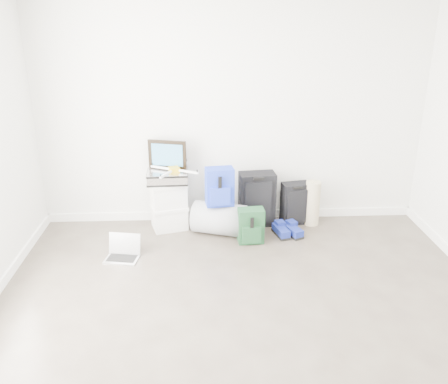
{
  "coord_description": "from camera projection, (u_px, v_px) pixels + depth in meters",
  "views": [
    {
      "loc": [
        -0.35,
        -2.89,
        2.46
      ],
      "look_at": [
        -0.12,
        1.9,
        0.58
      ],
      "focal_mm": 38.0,
      "sensor_mm": 36.0,
      "label": 1
    }
  ],
  "objects": [
    {
      "name": "duffel_bag",
      "position": [
        220.0,
        219.0,
        5.45
      ],
      "size": [
        0.69,
        0.55,
        0.37
      ],
      "primitive_type": "cylinder",
      "rotation": [
        0.0,
        1.57,
        -0.33
      ],
      "color": "gray",
      "rests_on": "ground"
    },
    {
      "name": "carry_on",
      "position": [
        295.0,
        203.0,
        5.69
      ],
      "size": [
        0.35,
        0.27,
        0.51
      ],
      "rotation": [
        0.0,
        0.0,
        0.19
      ],
      "color": "black",
      "rests_on": "ground"
    },
    {
      "name": "green_backpack",
      "position": [
        251.0,
        227.0,
        5.24
      ],
      "size": [
        0.29,
        0.22,
        0.4
      ],
      "rotation": [
        0.0,
        0.0,
        0.06
      ],
      "color": "#153A23",
      "rests_on": "ground"
    },
    {
      "name": "large_suitcase",
      "position": [
        257.0,
        199.0,
        5.63
      ],
      "size": [
        0.44,
        0.3,
        0.65
      ],
      "rotation": [
        0.0,
        0.0,
        0.09
      ],
      "color": "black",
      "rests_on": "ground"
    },
    {
      "name": "briefcase",
      "position": [
        168.0,
        177.0,
        5.42
      ],
      "size": [
        0.47,
        0.35,
        0.13
      ],
      "primitive_type": "cube",
      "rotation": [
        0.0,
        0.0,
        0.04
      ],
      "color": "#B2B2B7",
      "rests_on": "boxes_stack"
    },
    {
      "name": "laptop",
      "position": [
        123.0,
        252.0,
        4.96
      ],
      "size": [
        0.38,
        0.3,
        0.24
      ],
      "rotation": [
        0.0,
        0.0,
        -0.18
      ],
      "color": "silver",
      "rests_on": "ground"
    },
    {
      "name": "drone",
      "position": [
        174.0,
        170.0,
        5.38
      ],
      "size": [
        0.55,
        0.55,
        0.05
      ],
      "rotation": [
        0.0,
        0.0,
        0.32
      ],
      "color": "gold",
      "rests_on": "briefcase"
    },
    {
      "name": "rolled_rug",
      "position": [
        312.0,
        203.0,
        5.66
      ],
      "size": [
        0.18,
        0.18,
        0.54
      ],
      "primitive_type": "cylinder",
      "color": "tan",
      "rests_on": "ground"
    },
    {
      "name": "painting",
      "position": [
        167.0,
        155.0,
        5.43
      ],
      "size": [
        0.44,
        0.14,
        0.34
      ],
      "rotation": [
        0.0,
        0.0,
        -0.25
      ],
      "color": "black",
      "rests_on": "briefcase"
    },
    {
      "name": "boxes_stack",
      "position": [
        169.0,
        205.0,
        5.55
      ],
      "size": [
        0.48,
        0.42,
        0.58
      ],
      "rotation": [
        0.0,
        0.0,
        0.27
      ],
      "color": "silver",
      "rests_on": "ground"
    },
    {
      "name": "room_envelope",
      "position": [
        258.0,
        132.0,
        2.99
      ],
      "size": [
        4.52,
        5.02,
        2.71
      ],
      "color": "silver",
      "rests_on": "ground"
    },
    {
      "name": "shoes",
      "position": [
        287.0,
        231.0,
        5.45
      ],
      "size": [
        0.34,
        0.32,
        0.1
      ],
      "rotation": [
        0.0,
        0.0,
        0.32
      ],
      "color": "black",
      "rests_on": "ground"
    },
    {
      "name": "blue_backpack",
      "position": [
        220.0,
        188.0,
        5.28
      ],
      "size": [
        0.33,
        0.26,
        0.43
      ],
      "rotation": [
        0.0,
        0.0,
        0.13
      ],
      "color": "#1C35B7",
      "rests_on": "duffel_bag"
    },
    {
      "name": "ground",
      "position": [
        252.0,
        354.0,
        3.6
      ],
      "size": [
        5.0,
        5.0,
        0.0
      ],
      "primitive_type": "plane",
      "color": "#3D342C",
      "rests_on": "ground"
    }
  ]
}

